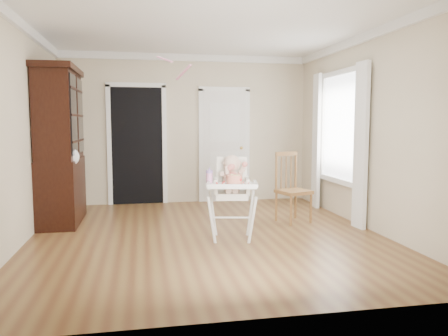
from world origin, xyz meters
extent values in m
plane|color=brown|center=(0.00, 0.00, 0.00)|extent=(5.00, 5.00, 0.00)
plane|color=white|center=(0.00, 0.00, 2.70)|extent=(5.00, 5.00, 0.00)
plane|color=beige|center=(0.00, 2.50, 1.35)|extent=(4.50, 0.00, 4.50)
plane|color=beige|center=(-2.25, 0.00, 1.35)|extent=(0.00, 5.00, 5.00)
plane|color=beige|center=(2.25, 0.00, 1.35)|extent=(0.00, 5.00, 5.00)
cube|color=black|center=(-0.90, 2.48, 1.05)|extent=(0.90, 0.03, 2.10)
cube|color=white|center=(-1.39, 2.48, 1.05)|extent=(0.08, 0.05, 2.18)
cube|color=white|center=(-0.41, 2.48, 1.05)|extent=(0.08, 0.05, 2.18)
cube|color=white|center=(-0.90, 2.48, 2.14)|extent=(1.06, 0.05, 0.08)
cube|color=white|center=(0.70, 2.48, 1.02)|extent=(0.80, 0.05, 2.05)
cube|color=white|center=(0.26, 2.48, 1.02)|extent=(0.08, 0.05, 2.13)
cube|color=white|center=(1.14, 2.48, 1.02)|extent=(0.08, 0.05, 2.13)
sphere|color=gold|center=(1.02, 2.44, 1.00)|extent=(0.06, 0.06, 0.06)
cube|color=white|center=(2.23, 0.80, 1.40)|extent=(0.02, 1.20, 1.60)
cube|color=white|center=(2.21, 0.80, 2.24)|extent=(0.06, 1.36, 0.08)
cube|color=white|center=(2.15, 0.02, 1.15)|extent=(0.08, 0.28, 2.30)
cube|color=white|center=(2.15, 1.58, 1.15)|extent=(0.08, 0.28, 2.30)
cylinder|color=white|center=(-0.01, -0.41, 0.28)|extent=(0.14, 0.11, 0.61)
cylinder|color=white|center=(0.48, -0.50, 0.28)|extent=(0.11, 0.14, 0.61)
cylinder|color=white|center=(0.08, 0.03, 0.28)|extent=(0.11, 0.14, 0.61)
cylinder|color=white|center=(0.57, -0.06, 0.28)|extent=(0.14, 0.11, 0.61)
cylinder|color=white|center=(0.27, -0.29, 0.29)|extent=(0.47, 0.12, 0.02)
cube|color=white|center=(0.28, -0.24, 0.56)|extent=(0.45, 0.44, 0.08)
cube|color=white|center=(0.09, -0.20, 0.69)|extent=(0.11, 0.35, 0.18)
cube|color=white|center=(0.47, -0.27, 0.69)|extent=(0.11, 0.35, 0.18)
cube|color=white|center=(0.31, -0.06, 0.81)|extent=(0.39, 0.14, 0.45)
cube|color=white|center=(0.23, -0.48, 0.72)|extent=(0.64, 0.51, 0.03)
cube|color=white|center=(0.19, -0.67, 0.74)|extent=(0.57, 0.14, 0.04)
ellipsoid|color=beige|center=(0.29, -0.20, 0.72)|extent=(0.27, 0.23, 0.30)
sphere|color=beige|center=(0.29, -0.20, 0.96)|extent=(0.24, 0.24, 0.21)
sphere|color=red|center=(0.27, -0.27, 0.79)|extent=(0.15, 0.15, 0.15)
sphere|color=red|center=(0.24, -0.29, 0.91)|extent=(0.08, 0.08, 0.08)
sphere|color=red|center=(0.43, -0.32, 0.96)|extent=(0.07, 0.07, 0.07)
cylinder|color=silver|center=(0.26, -0.49, 0.74)|extent=(0.24, 0.24, 0.01)
cylinder|color=red|center=(0.26, -0.49, 0.79)|extent=(0.19, 0.19, 0.10)
cylinder|color=#F2E08C|center=(0.28, -0.51, 0.84)|extent=(0.08, 0.08, 0.02)
cylinder|color=#E58CC5|center=(-0.02, -0.31, 0.80)|extent=(0.08, 0.08, 0.12)
cylinder|color=#8B6ABA|center=(-0.02, -0.31, 0.87)|extent=(0.08, 0.08, 0.03)
cone|color=#8B6ABA|center=(-0.02, -0.31, 0.91)|extent=(0.03, 0.03, 0.04)
cube|color=black|center=(-1.99, 1.15, 0.47)|extent=(0.52, 1.26, 0.94)
cube|color=black|center=(-1.99, 1.15, 1.57)|extent=(0.48, 1.26, 1.26)
cube|color=black|center=(-1.74, 0.83, 1.57)|extent=(0.02, 0.55, 1.10)
cube|color=black|center=(-1.74, 1.46, 1.57)|extent=(0.02, 0.55, 1.10)
cube|color=black|center=(-1.99, 1.15, 2.23)|extent=(0.57, 1.34, 0.08)
ellipsoid|color=white|center=(-1.78, 0.78, 1.00)|extent=(0.21, 0.17, 0.23)
cube|color=brown|center=(1.37, 0.54, 0.45)|extent=(0.53, 0.53, 0.05)
cylinder|color=brown|center=(1.26, 0.31, 0.23)|extent=(0.04, 0.04, 0.45)
cylinder|color=brown|center=(1.60, 0.42, 0.23)|extent=(0.04, 0.04, 0.45)
cylinder|color=brown|center=(1.15, 0.65, 0.23)|extent=(0.04, 0.04, 0.45)
cylinder|color=brown|center=(1.49, 0.77, 0.23)|extent=(0.04, 0.04, 0.45)
cylinder|color=brown|center=(1.14, 0.66, 0.74)|extent=(0.04, 0.04, 0.58)
cylinder|color=brown|center=(1.49, 0.77, 0.74)|extent=(0.04, 0.04, 0.58)
cube|color=brown|center=(1.32, 0.72, 1.01)|extent=(0.38, 0.15, 0.06)
camera|label=1|loc=(-0.83, -5.54, 1.46)|focal=35.00mm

